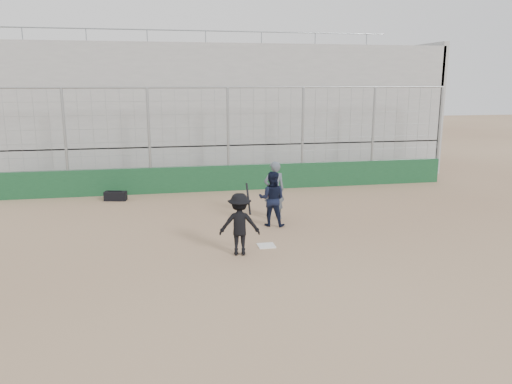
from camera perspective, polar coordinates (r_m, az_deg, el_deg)
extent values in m
plane|color=brown|center=(13.17, 1.18, -6.20)|extent=(90.00, 90.00, 0.00)
cube|color=white|center=(13.17, 1.18, -6.15)|extent=(0.44, 0.44, 0.02)
cube|color=#133B20|center=(19.72, -3.15, 1.64)|extent=(18.00, 0.25, 1.00)
cylinder|color=gray|center=(19.49, -3.20, 5.97)|extent=(0.10, 0.10, 4.00)
cylinder|color=gray|center=(22.57, 20.20, 6.12)|extent=(0.10, 0.10, 4.00)
cylinder|color=gray|center=(19.37, -3.27, 11.86)|extent=(18.00, 0.07, 0.07)
cube|color=gray|center=(24.52, -4.79, 4.48)|extent=(20.00, 6.70, 1.60)
cube|color=gray|center=(24.28, -4.91, 11.27)|extent=(20.00, 6.70, 4.20)
cube|color=gray|center=(27.29, 16.77, 9.25)|extent=(0.25, 6.70, 6.10)
cylinder|color=gray|center=(27.53, -5.80, 17.86)|extent=(20.00, 0.06, 0.06)
imported|color=black|center=(12.34, -1.89, -3.69)|extent=(1.09, 0.74, 1.56)
cylinder|color=black|center=(12.37, -0.88, -0.78)|extent=(0.07, 0.57, 0.71)
imported|color=black|center=(14.81, 1.81, -1.88)|extent=(0.99, 0.90, 1.08)
sphere|color=maroon|center=(14.71, 1.82, -0.21)|extent=(0.28, 0.28, 0.28)
imported|color=#4B545F|center=(15.52, 2.09, -0.14)|extent=(0.70, 0.49, 1.65)
cube|color=black|center=(18.76, -15.75, -0.44)|extent=(0.83, 0.49, 0.33)
cylinder|color=black|center=(18.72, -15.79, 0.12)|extent=(0.50, 0.15, 0.04)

